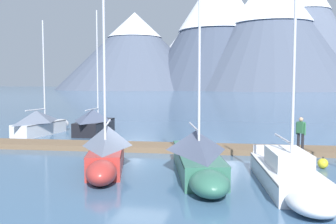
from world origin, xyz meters
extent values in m
plane|color=#426689|center=(0.00, 0.00, 0.00)|extent=(700.00, 700.00, 0.00)
cone|color=#4C566B|center=(-61.31, 193.68, 22.00)|extent=(90.79, 90.79, 43.99)
cone|color=white|center=(-61.31, 193.68, 36.82)|extent=(31.30, 31.30, 14.44)
cone|color=#424C60|center=(-32.76, 214.03, 20.76)|extent=(62.93, 62.93, 41.52)
cone|color=white|center=(-32.76, 214.03, 31.42)|extent=(32.31, 32.31, 20.30)
cone|color=#424C60|center=(-13.48, 196.87, 33.73)|extent=(82.62, 82.62, 67.46)
cone|color=#4C566B|center=(14.25, 189.73, 31.20)|extent=(91.55, 91.55, 62.40)
cone|color=slate|center=(31.20, 197.22, 32.20)|extent=(73.54, 73.54, 64.40)
cube|color=brown|center=(0.00, 4.00, 0.15)|extent=(23.17, 3.85, 0.30)
cylinder|color=#38383D|center=(0.07, 3.09, 0.12)|extent=(22.11, 1.92, 0.24)
cylinder|color=#38383D|center=(-0.07, 4.91, 0.12)|extent=(22.11, 1.92, 0.24)
cube|color=silver|center=(-10.02, 8.11, 0.47)|extent=(1.73, 4.88, 0.94)
ellipsoid|color=silver|center=(-9.83, 10.80, 0.47)|extent=(1.30, 1.79, 0.89)
cube|color=slate|center=(-10.02, 8.11, 0.90)|extent=(1.76, 4.79, 0.06)
cylinder|color=silver|center=(-9.98, 8.77, 4.63)|extent=(0.10, 0.10, 7.38)
cylinder|color=silver|center=(-10.06, 7.66, 1.87)|extent=(0.24, 2.21, 0.08)
pyramid|color=slate|center=(-10.05, 7.75, 1.38)|extent=(1.91, 3.94, 0.88)
cube|color=black|center=(-6.40, 9.61, 0.49)|extent=(2.16, 4.88, 0.99)
ellipsoid|color=black|center=(-6.64, 12.29, 0.49)|extent=(1.65, 1.97, 0.94)
cube|color=black|center=(-6.40, 9.61, 0.95)|extent=(2.19, 4.79, 0.06)
cylinder|color=silver|center=(-6.48, 10.45, 5.10)|extent=(0.10, 0.10, 8.22)
cylinder|color=silver|center=(-6.36, 9.09, 1.86)|extent=(0.32, 2.72, 0.08)
pyramid|color=#4C5670|center=(-6.37, 9.25, 1.41)|extent=(2.33, 3.96, 0.85)
cube|color=#B2332D|center=(-1.19, -1.01, 0.48)|extent=(2.72, 4.99, 0.96)
ellipsoid|color=#B2332D|center=(-0.37, -3.63, 0.48)|extent=(1.66, 2.17, 0.91)
cube|color=#501614|center=(-1.19, -1.01, 0.92)|extent=(2.73, 4.91, 0.06)
cylinder|color=silver|center=(-0.92, -1.87, 5.17)|extent=(0.10, 0.10, 8.41)
cylinder|color=silver|center=(-1.38, -0.41, 1.96)|extent=(0.99, 2.95, 0.08)
pyramid|color=slate|center=(-1.30, -0.67, 1.42)|extent=(2.67, 4.15, 0.92)
cube|color=#336B56|center=(2.78, -0.92, 0.45)|extent=(3.12, 6.26, 0.91)
ellipsoid|color=#336B56|center=(3.68, -4.18, 0.45)|extent=(1.83, 2.33, 0.86)
cube|color=#163027|center=(2.78, -0.92, 0.87)|extent=(3.13, 6.15, 0.06)
cylinder|color=silver|center=(2.94, -1.51, 4.81)|extent=(0.10, 0.10, 7.81)
cylinder|color=silver|center=(2.48, 0.21, 1.81)|extent=(1.01, 3.45, 0.08)
pyramid|color=#4C5670|center=(2.66, -0.48, 1.32)|extent=(3.04, 5.16, 0.83)
cube|color=white|center=(6.28, -2.15, 0.36)|extent=(2.59, 5.65, 0.71)
ellipsoid|color=white|center=(6.76, -5.20, 0.36)|extent=(1.80, 2.28, 0.68)
cube|color=slate|center=(6.28, -2.15, 0.67)|extent=(2.61, 5.55, 0.06)
cylinder|color=silver|center=(6.39, -2.83, 3.75)|extent=(0.10, 0.10, 6.08)
cylinder|color=silver|center=(6.19, -1.54, 1.64)|extent=(0.48, 2.58, 0.08)
cube|color=white|center=(6.31, -2.29, 1.02)|extent=(1.60, 2.61, 0.62)
cube|color=silver|center=(5.87, 0.46, 0.89)|extent=(1.58, 0.35, 0.36)
cylinder|color=#232328|center=(7.61, 4.04, 0.73)|extent=(0.14, 0.14, 0.86)
cylinder|color=#232328|center=(7.43, 4.22, 0.73)|extent=(0.14, 0.14, 0.86)
cube|color=#387A4C|center=(7.52, 4.13, 1.46)|extent=(0.43, 0.42, 0.60)
sphere|color=tan|center=(7.52, 4.13, 1.88)|extent=(0.22, 0.22, 0.22)
cylinder|color=#387A4C|center=(7.70, 3.96, 1.39)|extent=(0.09, 0.09, 0.62)
cylinder|color=#387A4C|center=(7.34, 4.30, 1.39)|extent=(0.09, 0.09, 0.62)
sphere|color=yellow|center=(8.11, 1.08, 0.23)|extent=(0.45, 0.45, 0.45)
cylinder|color=#262628|center=(8.11, 1.08, 0.49)|extent=(0.06, 0.06, 0.08)
camera|label=1|loc=(5.00, -16.46, 3.78)|focal=40.38mm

